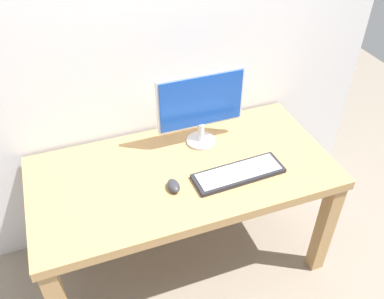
{
  "coord_description": "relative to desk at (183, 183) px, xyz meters",
  "views": [
    {
      "loc": [
        -0.51,
        -1.53,
        2.2
      ],
      "look_at": [
        0.05,
        0.0,
        0.86
      ],
      "focal_mm": 38.64,
      "sensor_mm": 36.0,
      "label": 1
    }
  ],
  "objects": [
    {
      "name": "ground_plane",
      "position": [
        0.0,
        0.0,
        -0.64
      ],
      "size": [
        6.0,
        6.0,
        0.0
      ],
      "primitive_type": "plane",
      "color": "gray"
    },
    {
      "name": "desk",
      "position": [
        0.0,
        0.0,
        0.0
      ],
      "size": [
        1.59,
        0.78,
        0.74
      ],
      "color": "tan",
      "rests_on": "ground_plane"
    },
    {
      "name": "monitor",
      "position": [
        0.17,
        0.19,
        0.35
      ],
      "size": [
        0.49,
        0.16,
        0.43
      ],
      "color": "silver",
      "rests_on": "desk"
    },
    {
      "name": "keyboard_primary",
      "position": [
        0.26,
        -0.14,
        0.12
      ],
      "size": [
        0.48,
        0.18,
        0.03
      ],
      "color": "#232328",
      "rests_on": "desk"
    },
    {
      "name": "mouse",
      "position": [
        -0.09,
        -0.12,
        0.12
      ],
      "size": [
        0.06,
        0.1,
        0.04
      ],
      "primitive_type": "ellipsoid",
      "rotation": [
        0.0,
        0.0,
        0.0
      ],
      "color": "#333338",
      "rests_on": "desk"
    }
  ]
}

